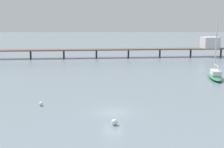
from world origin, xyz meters
name	(u,v)px	position (x,y,z in m)	size (l,w,h in m)	color
ground_plane	(112,113)	(0.00, 0.00, 0.00)	(400.00, 400.00, 0.00)	slate
pier	(159,46)	(13.78, 54.55, 3.17)	(67.12, 9.99, 5.77)	brown
sailboat_green	(214,75)	(19.68, 21.92, 0.76)	(3.59, 9.68, 11.44)	#287F4C
mooring_buoy_mid	(40,104)	(-9.68, 3.06, 0.28)	(0.56, 0.56, 0.56)	silver
mooring_buoy_near	(114,122)	(0.13, -4.61, 0.34)	(0.68, 0.68, 0.68)	silver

